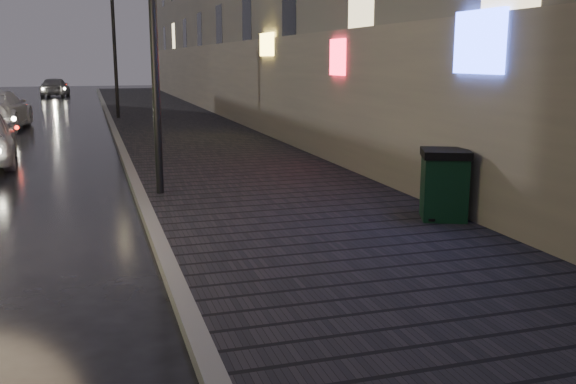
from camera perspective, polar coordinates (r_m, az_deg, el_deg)
name	(u,v)px	position (r m, az deg, el deg)	size (l,w,h in m)	color
ground	(23,355)	(6.28, -22.48, -13.26)	(120.00, 120.00, 0.00)	black
sidewalk	(171,120)	(27.01, -10.37, 6.28)	(4.60, 58.00, 0.15)	black
curb	(111,122)	(26.83, -15.49, 6.01)	(0.20, 58.00, 0.15)	slate
lamp_near	(152,4)	(11.79, -11.96, 16.01)	(0.36, 0.36, 5.28)	black
lamp_far	(114,36)	(27.74, -15.22, 13.27)	(0.36, 0.36, 5.28)	black
trash_bin	(444,184)	(10.06, 13.71, 0.71)	(0.92, 0.92, 1.07)	black
car_far	(55,87)	(47.61, -20.01, 8.78)	(1.58, 3.93, 1.34)	gray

